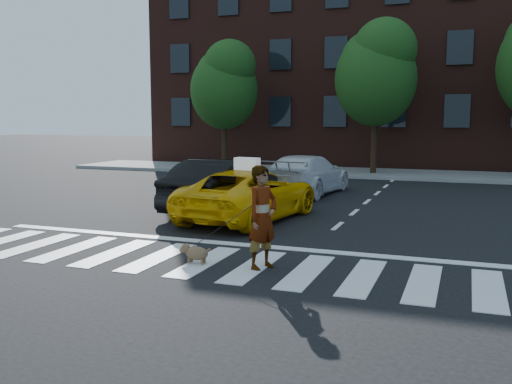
% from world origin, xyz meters
% --- Properties ---
extents(ground, '(120.00, 120.00, 0.00)m').
position_xyz_m(ground, '(0.00, 0.00, 0.00)').
color(ground, black).
rests_on(ground, ground).
extents(crosswalk, '(13.00, 2.40, 0.01)m').
position_xyz_m(crosswalk, '(0.00, 0.00, 0.01)').
color(crosswalk, silver).
rests_on(crosswalk, ground).
extents(stop_line, '(12.00, 0.30, 0.01)m').
position_xyz_m(stop_line, '(0.00, 1.60, 0.01)').
color(stop_line, silver).
rests_on(stop_line, ground).
extents(sidewalk_far, '(30.00, 4.00, 0.15)m').
position_xyz_m(sidewalk_far, '(0.00, 17.50, 0.07)').
color(sidewalk_far, slate).
rests_on(sidewalk_far, ground).
extents(building, '(26.00, 10.00, 12.00)m').
position_xyz_m(building, '(0.00, 25.00, 6.00)').
color(building, '#401E16').
rests_on(building, ground).
extents(tree_left, '(3.39, 3.38, 6.50)m').
position_xyz_m(tree_left, '(-6.97, 17.00, 4.44)').
color(tree_left, black).
rests_on(tree_left, ground).
extents(tree_mid, '(3.69, 3.69, 7.10)m').
position_xyz_m(tree_mid, '(0.53, 17.00, 4.85)').
color(tree_mid, black).
rests_on(tree_mid, ground).
extents(taxi, '(2.84, 5.11, 1.35)m').
position_xyz_m(taxi, '(-0.81, 4.50, 0.68)').
color(taxi, '#ECAC04').
rests_on(taxi, ground).
extents(black_sedan, '(1.94, 4.75, 1.53)m').
position_xyz_m(black_sedan, '(-2.00, 5.45, 0.77)').
color(black_sedan, black).
rests_on(black_sedan, ground).
extents(white_suv, '(2.38, 4.98, 1.40)m').
position_xyz_m(white_suv, '(-0.72, 9.85, 0.70)').
color(white_suv, silver).
rests_on(white_suv, ground).
extents(woman, '(0.67, 0.80, 1.88)m').
position_xyz_m(woman, '(1.18, -0.04, 0.94)').
color(woman, '#999999').
rests_on(woman, ground).
extents(dog, '(0.64, 0.25, 0.37)m').
position_xyz_m(dog, '(-0.13, -0.18, 0.21)').
color(dog, '#876144').
rests_on(dog, ground).
extents(taxi_sign, '(0.68, 0.36, 0.32)m').
position_xyz_m(taxi_sign, '(-0.81, 4.30, 1.51)').
color(taxi_sign, white).
rests_on(taxi_sign, taxi).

